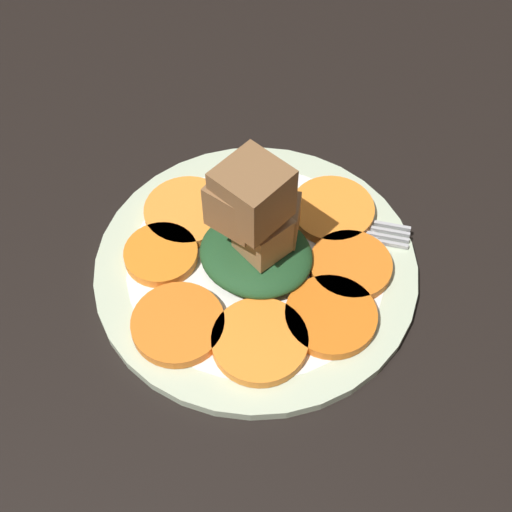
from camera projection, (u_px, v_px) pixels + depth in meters
table_slab at (256, 277)px, 62.88cm from camera, size 120.00×120.00×2.00cm
plate at (256, 267)px, 61.65cm from camera, size 27.81×27.81×1.05cm
carrot_slice_0 at (332, 210)px, 64.01cm from camera, size 7.51×7.51×0.95cm
carrot_slice_1 at (252, 187)px, 65.66cm from camera, size 6.35×6.35×0.95cm
carrot_slice_2 at (187, 212)px, 63.91cm from camera, size 7.73×7.73×0.95cm
carrot_slice_3 at (161, 254)px, 61.12cm from camera, size 6.36×6.36×0.95cm
carrot_slice_4 at (178, 324)px, 57.06cm from camera, size 7.55×7.55×0.95cm
carrot_slice_5 at (260, 341)px, 56.15cm from camera, size 7.70×7.70×0.95cm
carrot_slice_6 at (331, 316)px, 57.49cm from camera, size 7.49×7.49×0.95cm
carrot_slice_7 at (351, 266)px, 60.42cm from camera, size 7.02×7.02×0.95cm
center_pile at (256, 230)px, 57.28cm from camera, size 9.74×8.76×12.09cm
fork at (304, 219)px, 63.77cm from camera, size 19.94×5.53×0.40cm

